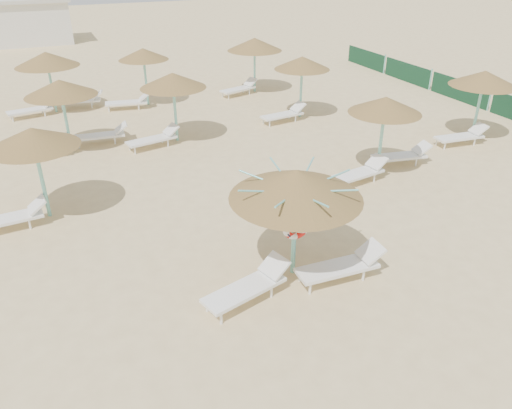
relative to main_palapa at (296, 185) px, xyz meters
name	(u,v)px	position (x,y,z in m)	size (l,w,h in m)	color
ground	(302,277)	(0.10, -0.29, -2.32)	(120.00, 120.00, 0.00)	#DEC287
main_palapa	(296,185)	(0.00, 0.00, 0.00)	(2.98, 2.98, 2.67)	#75CBC2
lounger_main_a	(249,286)	(-1.34, -0.54, -1.96)	(2.17, 1.18, 0.75)	white
lounger_main_b	(343,265)	(0.94, -0.68, -1.95)	(2.11, 0.70, 0.76)	white
palapa_field	(206,74)	(1.38, 10.49, -0.02)	(19.32, 14.13, 2.70)	#75CBC2
service_hut	(12,21)	(-5.90, 34.71, -0.67)	(8.40, 4.40, 3.25)	silver
windbreak_fence	(460,90)	(14.10, 9.67, -1.81)	(0.08, 19.84, 1.10)	#17462E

